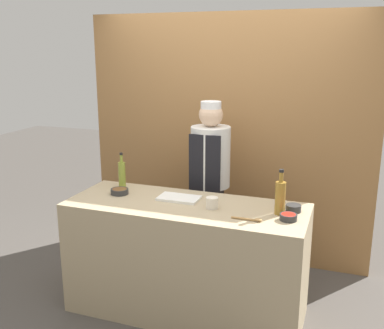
{
  "coord_description": "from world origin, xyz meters",
  "views": [
    {
      "loc": [
        1.15,
        -3.04,
        2.07
      ],
      "look_at": [
        0.0,
        0.14,
        1.2
      ],
      "focal_mm": 42.0,
      "sensor_mm": 36.0,
      "label": 1
    }
  ],
  "objects_px": {
    "bottle_vinegar": "(280,197)",
    "wooden_spoon": "(250,219)",
    "sauce_bowl_red": "(288,217)",
    "cutting_board": "(179,198)",
    "cup_cream": "(212,203)",
    "chef_center": "(210,184)",
    "bottle_oil": "(122,174)",
    "sauce_bowl_purple": "(293,208)",
    "sauce_bowl_brown": "(120,191)"
  },
  "relations": [
    {
      "from": "sauce_bowl_purple",
      "to": "cutting_board",
      "type": "relative_size",
      "value": 0.35
    },
    {
      "from": "bottle_vinegar",
      "to": "sauce_bowl_brown",
      "type": "bearing_deg",
      "value": 179.34
    },
    {
      "from": "sauce_bowl_brown",
      "to": "cup_cream",
      "type": "bearing_deg",
      "value": -4.77
    },
    {
      "from": "cup_cream",
      "to": "sauce_bowl_brown",
      "type": "bearing_deg",
      "value": 175.23
    },
    {
      "from": "cutting_board",
      "to": "wooden_spoon",
      "type": "height_order",
      "value": "wooden_spoon"
    },
    {
      "from": "sauce_bowl_brown",
      "to": "sauce_bowl_red",
      "type": "height_order",
      "value": "sauce_bowl_red"
    },
    {
      "from": "cutting_board",
      "to": "cup_cream",
      "type": "distance_m",
      "value": 0.33
    },
    {
      "from": "sauce_bowl_purple",
      "to": "cutting_board",
      "type": "distance_m",
      "value": 0.89
    },
    {
      "from": "wooden_spoon",
      "to": "sauce_bowl_red",
      "type": "bearing_deg",
      "value": 21.86
    },
    {
      "from": "chef_center",
      "to": "sauce_bowl_purple",
      "type": "bearing_deg",
      "value": -34.04
    },
    {
      "from": "sauce_bowl_red",
      "to": "bottle_vinegar",
      "type": "relative_size",
      "value": 0.36
    },
    {
      "from": "wooden_spoon",
      "to": "cutting_board",
      "type": "bearing_deg",
      "value": 158.13
    },
    {
      "from": "bottle_oil",
      "to": "cup_cream",
      "type": "relative_size",
      "value": 3.31
    },
    {
      "from": "cup_cream",
      "to": "chef_center",
      "type": "distance_m",
      "value": 0.73
    },
    {
      "from": "cup_cream",
      "to": "chef_center",
      "type": "height_order",
      "value": "chef_center"
    },
    {
      "from": "sauce_bowl_red",
      "to": "cutting_board",
      "type": "height_order",
      "value": "sauce_bowl_red"
    },
    {
      "from": "sauce_bowl_purple",
      "to": "chef_center",
      "type": "xyz_separation_m",
      "value": [
        -0.81,
        0.55,
        -0.06
      ]
    },
    {
      "from": "sauce_bowl_purple",
      "to": "bottle_vinegar",
      "type": "distance_m",
      "value": 0.16
    },
    {
      "from": "sauce_bowl_purple",
      "to": "chef_center",
      "type": "height_order",
      "value": "chef_center"
    },
    {
      "from": "bottle_oil",
      "to": "cup_cream",
      "type": "bearing_deg",
      "value": -15.9
    },
    {
      "from": "sauce_bowl_purple",
      "to": "wooden_spoon",
      "type": "bearing_deg",
      "value": -132.33
    },
    {
      "from": "sauce_bowl_brown",
      "to": "bottle_oil",
      "type": "bearing_deg",
      "value": 111.92
    },
    {
      "from": "bottle_oil",
      "to": "chef_center",
      "type": "height_order",
      "value": "chef_center"
    },
    {
      "from": "bottle_oil",
      "to": "cup_cream",
      "type": "height_order",
      "value": "bottle_oil"
    },
    {
      "from": "cutting_board",
      "to": "cup_cream",
      "type": "bearing_deg",
      "value": -19.26
    },
    {
      "from": "sauce_bowl_red",
      "to": "cutting_board",
      "type": "distance_m",
      "value": 0.89
    },
    {
      "from": "cutting_board",
      "to": "wooden_spoon",
      "type": "bearing_deg",
      "value": -21.87
    },
    {
      "from": "cup_cream",
      "to": "sauce_bowl_purple",
      "type": "bearing_deg",
      "value": 13.31
    },
    {
      "from": "sauce_bowl_purple",
      "to": "sauce_bowl_red",
      "type": "height_order",
      "value": "sauce_bowl_purple"
    },
    {
      "from": "bottle_oil",
      "to": "sauce_bowl_purple",
      "type": "bearing_deg",
      "value": -4.51
    },
    {
      "from": "sauce_bowl_brown",
      "to": "wooden_spoon",
      "type": "relative_size",
      "value": 0.66
    },
    {
      "from": "bottle_vinegar",
      "to": "wooden_spoon",
      "type": "xyz_separation_m",
      "value": [
        -0.17,
        -0.2,
        -0.12
      ]
    },
    {
      "from": "bottle_oil",
      "to": "chef_center",
      "type": "xyz_separation_m",
      "value": [
        0.66,
        0.43,
        -0.15
      ]
    },
    {
      "from": "sauce_bowl_brown",
      "to": "bottle_vinegar",
      "type": "height_order",
      "value": "bottle_vinegar"
    },
    {
      "from": "sauce_bowl_red",
      "to": "chef_center",
      "type": "relative_size",
      "value": 0.07
    },
    {
      "from": "bottle_vinegar",
      "to": "cup_cream",
      "type": "bearing_deg",
      "value": -173.87
    },
    {
      "from": "sauce_bowl_purple",
      "to": "cup_cream",
      "type": "height_order",
      "value": "cup_cream"
    },
    {
      "from": "chef_center",
      "to": "cup_cream",
      "type": "bearing_deg",
      "value": -71.28
    },
    {
      "from": "sauce_bowl_brown",
      "to": "chef_center",
      "type": "xyz_separation_m",
      "value": [
        0.58,
        0.62,
        -0.06
      ]
    },
    {
      "from": "bottle_oil",
      "to": "cup_cream",
      "type": "distance_m",
      "value": 0.93
    },
    {
      "from": "sauce_bowl_red",
      "to": "bottle_oil",
      "type": "height_order",
      "value": "bottle_oil"
    },
    {
      "from": "bottle_oil",
      "to": "wooden_spoon",
      "type": "bearing_deg",
      "value": -18.22
    },
    {
      "from": "bottle_vinegar",
      "to": "wooden_spoon",
      "type": "distance_m",
      "value": 0.29
    },
    {
      "from": "sauce_bowl_brown",
      "to": "bottle_oil",
      "type": "height_order",
      "value": "bottle_oil"
    },
    {
      "from": "sauce_bowl_purple",
      "to": "bottle_oil",
      "type": "distance_m",
      "value": 1.48
    },
    {
      "from": "bottle_oil",
      "to": "sauce_bowl_brown",
      "type": "bearing_deg",
      "value": -68.08
    },
    {
      "from": "cup_cream",
      "to": "wooden_spoon",
      "type": "bearing_deg",
      "value": -24.28
    },
    {
      "from": "sauce_bowl_red",
      "to": "wooden_spoon",
      "type": "height_order",
      "value": "sauce_bowl_red"
    },
    {
      "from": "sauce_bowl_brown",
      "to": "bottle_oil",
      "type": "distance_m",
      "value": 0.22
    },
    {
      "from": "cutting_board",
      "to": "bottle_oil",
      "type": "relative_size",
      "value": 1.08
    }
  ]
}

